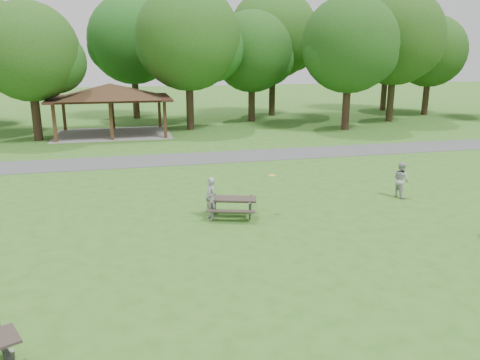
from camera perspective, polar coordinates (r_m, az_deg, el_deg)
The scene contains 16 objects.
ground at distance 13.79m, azimuth -0.13°, elevation -9.69°, with size 160.00×160.00×0.00m, color #31651C.
asphalt_path at distance 26.97m, azimuth -7.09°, elevation 2.56°, with size 120.00×3.20×0.02m, color #48484A.
pavilion at distance 36.31m, azimuth -15.53°, elevation 10.19°, with size 8.60×7.01×3.76m.
tree_row_d at distance 35.23m, azimuth -24.14°, elevation 13.74°, with size 6.93×6.60×9.27m.
tree_row_e at distance 37.57m, azimuth -6.18°, elevation 16.46°, with size 8.40×8.00×11.02m.
tree_row_f at distance 42.18m, azimuth 1.57°, elevation 15.09°, with size 7.35×7.00×9.55m.
tree_row_g at distance 38.21m, azimuth 13.32°, elevation 15.46°, with size 7.77×7.40×10.25m.
tree_row_h at distance 44.20m, azimuth 18.52°, elevation 15.89°, with size 8.61×8.20×11.37m.
tree_row_i at distance 50.40m, azimuth 22.23°, elevation 14.09°, with size 7.14×6.80×9.52m.
tree_deep_b at distance 45.24m, azimuth -12.82°, elevation 16.06°, with size 8.40×8.00×11.13m.
tree_deep_c at distance 46.42m, azimuth 4.17°, elevation 17.03°, with size 8.82×8.40×11.90m.
tree_deep_d at distance 53.12m, azimuth 17.65°, elevation 15.68°, with size 8.40×8.00×11.27m.
picnic_table_middle at distance 17.07m, azimuth -0.98°, elevation -2.76°, with size 2.08×1.86×0.75m.
frisbee_in_flight at distance 17.45m, azimuth 3.92°, elevation 0.56°, with size 0.32×0.32×0.02m.
frisbee_thrower at distance 16.87m, azimuth -3.60°, elevation -2.25°, with size 0.56×0.37×1.53m, color #949597.
frisbee_catcher at distance 20.55m, azimuth 19.03°, elevation 0.03°, with size 0.72×0.56×1.49m, color #AEAEB1.
Camera 1 is at (-2.92, -12.19, 5.76)m, focal length 35.00 mm.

